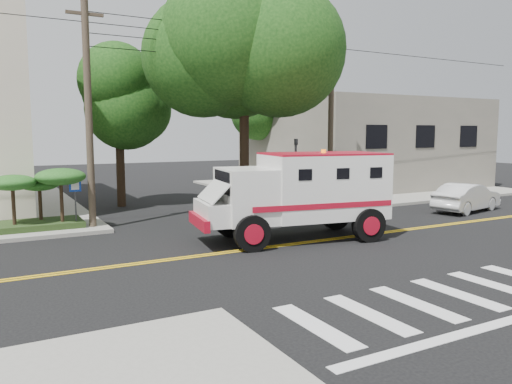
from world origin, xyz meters
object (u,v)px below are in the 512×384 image
armored_truck (301,191)px  pedestrian_b (368,186)px  parked_sedan (467,197)px  pedestrian_a (356,186)px

armored_truck → pedestrian_b: bearing=43.5°
parked_sedan → pedestrian_b: 4.93m
armored_truck → pedestrian_a: bearing=47.9°
pedestrian_b → armored_truck: bearing=65.0°
armored_truck → pedestrian_b: 9.67m
pedestrian_a → pedestrian_b: bearing=51.0°
armored_truck → parked_sedan: bearing=16.8°
pedestrian_a → pedestrian_b: (-0.03, -0.97, 0.10)m
armored_truck → pedestrian_a: (7.99, 6.42, -0.83)m
pedestrian_a → pedestrian_b: pedestrian_b is taller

